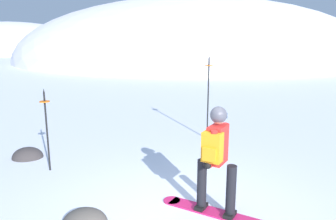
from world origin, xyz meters
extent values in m
ellipsoid|color=silver|center=(7.23, 32.56, 0.00)|extent=(37.40, 33.66, 13.04)
ellipsoid|color=silver|center=(-17.26, 50.15, 0.00)|extent=(25.64, 23.08, 8.98)
cube|color=#D11E5B|center=(0.54, 0.19, 0.01)|extent=(1.40, 1.18, 0.02)
cylinder|color=#D11E5B|center=(-0.07, 0.67, 0.01)|extent=(0.28, 0.28, 0.02)
cube|color=black|center=(0.36, 0.34, 0.05)|extent=(0.27, 0.28, 0.06)
cube|color=black|center=(0.73, 0.04, 0.05)|extent=(0.27, 0.28, 0.06)
cylinder|color=black|center=(0.36, 0.34, 0.43)|extent=(0.15, 0.15, 0.82)
cylinder|color=black|center=(0.73, 0.04, 0.43)|extent=(0.15, 0.15, 0.82)
cube|color=red|center=(0.54, 0.19, 1.13)|extent=(0.40, 0.42, 0.58)
cylinder|color=red|center=(0.40, 0.01, 1.13)|extent=(0.20, 0.19, 0.57)
cylinder|color=red|center=(0.69, 0.37, 1.13)|extent=(0.20, 0.19, 0.57)
sphere|color=black|center=(0.36, 0.02, 0.88)|extent=(0.11, 0.11, 0.11)
sphere|color=black|center=(0.67, 0.41, 0.88)|extent=(0.11, 0.11, 0.11)
cube|color=orange|center=(0.42, 0.03, 1.15)|extent=(0.33, 0.31, 0.44)
cube|color=orange|center=(0.36, -0.05, 1.07)|extent=(0.19, 0.17, 0.20)
sphere|color=tan|center=(0.54, 0.19, 1.56)|extent=(0.21, 0.21, 0.21)
sphere|color=#4C4C56|center=(0.54, 0.19, 1.59)|extent=(0.25, 0.25, 0.25)
cube|color=navy|center=(0.62, 0.29, 1.56)|extent=(0.15, 0.13, 0.08)
cylinder|color=black|center=(1.39, 3.98, 1.07)|extent=(0.04, 0.04, 2.14)
cylinder|color=orange|center=(1.39, 3.98, 1.96)|extent=(0.20, 0.20, 0.02)
cone|color=black|center=(1.39, 3.98, 2.18)|extent=(0.04, 0.04, 0.08)
cylinder|color=black|center=(-2.36, 2.34, 0.81)|extent=(0.04, 0.04, 1.62)
cylinder|color=orange|center=(-2.36, 2.34, 1.44)|extent=(0.20, 0.20, 0.02)
cone|color=black|center=(-2.36, 2.34, 1.66)|extent=(0.04, 0.04, 0.08)
ellipsoid|color=#383333|center=(-3.01, 3.15, 0.00)|extent=(0.68, 0.58, 0.48)
camera|label=1|loc=(-0.85, -4.47, 2.75)|focal=36.15mm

